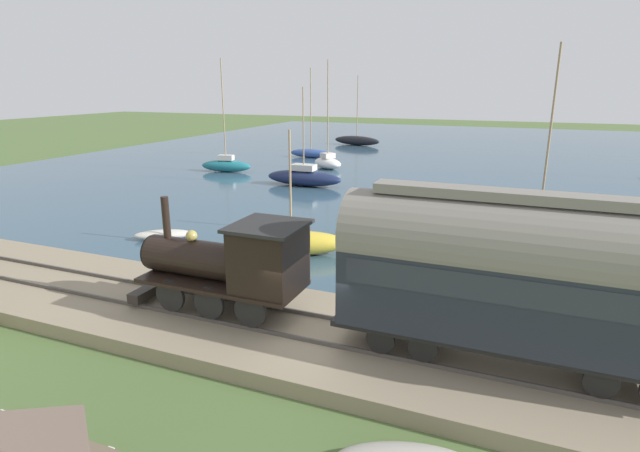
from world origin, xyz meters
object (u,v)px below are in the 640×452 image
Objects in this scene: steam_locomotive at (234,261)px; rowboat_near_shore at (404,235)px; passenger_coach at (517,272)px; rowboat_off_pier at (461,267)px; sailboat_black at (357,140)px; sailboat_navy at (304,177)px; sailboat_blue at (311,153)px; sailboat_white at (328,162)px; rowboat_mid_harbor at (163,235)px; sailboat_brown at (537,236)px; sailboat_yellow at (291,242)px; sailboat_teal at (226,165)px.

rowboat_near_shore is at bearing -14.01° from steam_locomotive.
passenger_coach is 3.35× the size of rowboat_off_pier.
sailboat_navy is at bearing -160.49° from sailboat_black.
sailboat_blue is (35.61, 20.65, -2.50)m from passenger_coach.
sailboat_white is 26.60m from rowboat_off_pier.
sailboat_black is at bearing 8.71° from sailboat_navy.
sailboat_blue is 3.08× the size of rowboat_mid_harbor.
passenger_coach is 34.17m from sailboat_white.
rowboat_off_pier is (7.52, -5.96, -1.97)m from steam_locomotive.
sailboat_blue reaches higher than passenger_coach.
sailboat_brown is 3.11× the size of rowboat_mid_harbor.
sailboat_yellow is at bearing -155.86° from sailboat_black.
rowboat_off_pier is (-14.20, -13.28, -0.41)m from sailboat_navy.
sailboat_navy reaches higher than passenger_coach.
sailboat_navy is 1.30× the size of sailboat_yellow.
rowboat_mid_harbor is (-15.01, 0.94, -0.42)m from sailboat_navy.
passenger_coach reaches higher than rowboat_mid_harbor.
sailboat_white is 23.11m from rowboat_mid_harbor.
rowboat_off_pier reaches higher than rowboat_mid_harbor.
sailboat_navy is 0.86× the size of sailboat_black.
passenger_coach is at bearing -147.67° from sailboat_black.
sailboat_white is at bearing 78.14° from sailboat_brown.
sailboat_yellow is at bearing -158.87° from sailboat_navy.
passenger_coach is 41.24m from sailboat_blue.
sailboat_brown reaches higher than sailboat_yellow.
rowboat_near_shore is (4.10, -4.18, -0.30)m from sailboat_yellow.
sailboat_navy is at bearing -120.45° from sailboat_teal.
rowboat_off_pier is at bearing -107.85° from sailboat_yellow.
sailboat_blue is 11.34m from sailboat_teal.
sailboat_black reaches higher than rowboat_off_pier.
steam_locomotive is at bearing 169.58° from sailboat_yellow.
sailboat_black is 41.39m from rowboat_mid_harbor.
sailboat_brown is 6.06m from rowboat_near_shore.
sailboat_yellow is 23.08m from sailboat_teal.
passenger_coach is 26.66m from sailboat_navy.
sailboat_brown is 4.96m from rowboat_off_pier.
rowboat_near_shore is at bearing -99.48° from rowboat_mid_harbor.
sailboat_blue reaches higher than rowboat_off_pier.
sailboat_navy is (21.71, 15.29, -2.37)m from passenger_coach.
sailboat_brown reaches higher than sailboat_navy.
rowboat_near_shore is at bearing -137.19° from sailboat_navy.
passenger_coach is at bearing -149.51° from sailboat_brown.
sailboat_black is at bearing 63.99° from sailboat_brown.
sailboat_navy is 8.19m from sailboat_white.
sailboat_navy is at bearing 76.79° from rowboat_off_pier.
sailboat_teal reaches higher than rowboat_mid_harbor.
sailboat_white is (29.81, 8.55, -1.61)m from steam_locomotive.
rowboat_near_shore is 4.80m from rowboat_off_pier.
steam_locomotive is 1.03× the size of sailboat_yellow.
passenger_coach is 8.26m from rowboat_off_pier.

